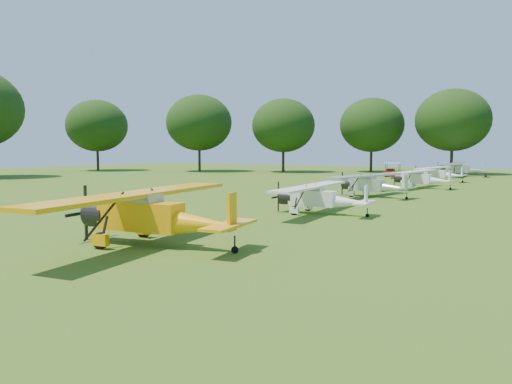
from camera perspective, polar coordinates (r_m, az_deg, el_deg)
ground at (r=27.54m, az=0.83°, el=-3.17°), size 160.00×160.00×0.00m
tree_belt at (r=26.00m, az=7.91°, el=14.06°), size 137.36×130.27×14.52m
aircraft_2 at (r=20.45m, az=-11.81°, el=-2.25°), size 7.55×11.95×2.35m
aircraft_3 at (r=29.92m, az=7.24°, el=-0.46°), size 5.93×9.45×1.86m
aircraft_4 at (r=41.24m, az=13.09°, el=1.01°), size 6.21×9.83×1.93m
aircraft_5 at (r=51.53m, az=18.28°, el=1.61°), size 5.88×9.37×1.84m
aircraft_6 at (r=62.51m, az=20.05°, el=2.10°), size 5.81×9.25×1.82m
aircraft_7 at (r=74.76m, az=22.33°, el=2.56°), size 6.56×10.44×2.05m
golf_cart at (r=70.84m, az=15.32°, el=2.20°), size 2.44×1.71×1.93m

